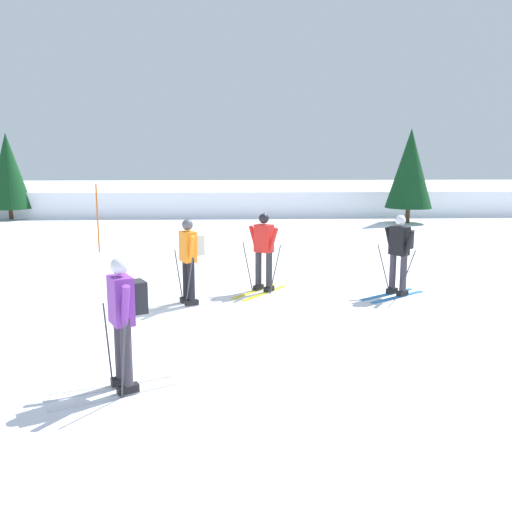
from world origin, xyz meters
The scene contains 9 objects.
ground_plane centered at (0.00, 0.00, 0.00)m, with size 120.00×120.00×0.00m, color white.
far_snow_ridge centered at (0.00, 21.40, 0.62)m, with size 80.00×7.73×1.24m, color white.
skier_purple centered at (-1.14, -1.87, 0.96)m, with size 1.59×1.06×1.71m.
skier_black centered at (3.74, 2.72, 0.95)m, with size 1.53×1.21×1.71m.
skier_orange centered at (-0.63, 2.17, 0.95)m, with size 1.60×1.02×1.71m.
skier_red centered at (0.90, 3.16, 0.92)m, with size 1.27×1.50×1.71m.
trail_marker_pole centered at (-3.88, 8.35, 1.05)m, with size 0.05×0.05×2.09m, color #C65614.
conifer_far_left centered at (8.03, 15.36, 2.39)m, with size 2.04×2.04×4.11m.
conifer_far_right centered at (-10.13, 17.60, 2.25)m, with size 1.96×1.96×4.00m.
Camera 1 is at (0.21, -8.41, 2.90)m, focal length 38.21 mm.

